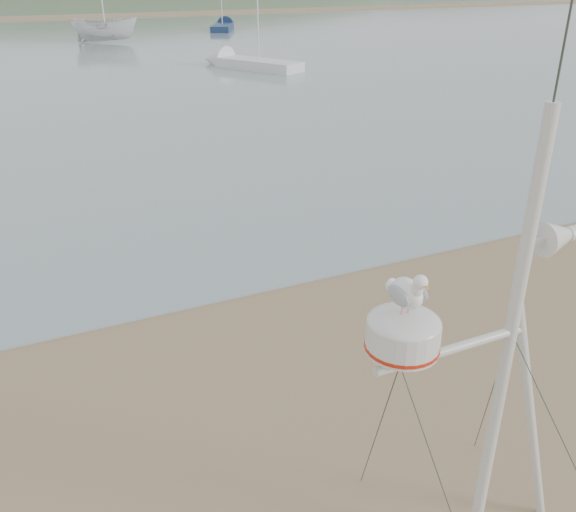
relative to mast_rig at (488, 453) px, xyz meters
name	(u,v)px	position (x,y,z in m)	size (l,w,h in m)	color
hill_ridge	(44,45)	(15.10, 236.47, -20.92)	(620.00, 180.00, 80.00)	#253917
mast_rig	(488,453)	(0.00, 0.00, 0.00)	(2.24, 2.39, 5.06)	silver
boat_white	(103,8)	(4.71, 44.65, 1.16)	(1.76, 1.81, 4.69)	silver
sailboat_white_near	(235,62)	(8.93, 29.63, -0.92)	(4.40, 6.46, 6.45)	silver
sailboat_blue_far	(224,26)	(16.13, 51.31, -0.92)	(4.13, 6.28, 6.24)	#15284C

